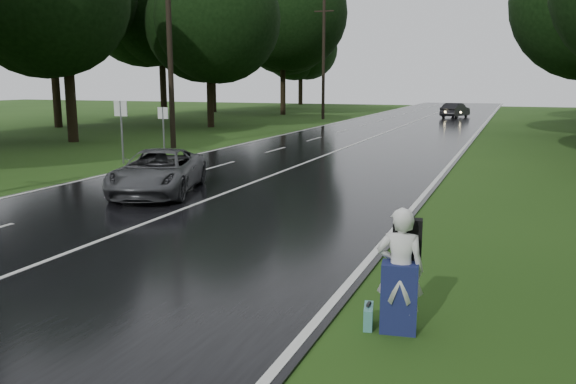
% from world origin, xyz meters
% --- Properties ---
extents(road, '(12.00, 140.00, 0.04)m').
position_xyz_m(road, '(0.00, 20.00, 0.02)').
color(road, black).
rests_on(road, ground).
extents(lane_center, '(0.12, 140.00, 0.01)m').
position_xyz_m(lane_center, '(0.00, 20.00, 0.04)').
color(lane_center, silver).
rests_on(lane_center, road).
extents(grey_car, '(3.62, 5.26, 1.34)m').
position_xyz_m(grey_car, '(-1.93, 7.95, 0.71)').
color(grey_car, '#46484B').
rests_on(grey_car, road).
extents(far_car, '(2.49, 4.43, 1.38)m').
position_xyz_m(far_car, '(2.69, 50.93, 0.73)').
color(far_car, black).
rests_on(far_car, road).
extents(hitchhiker, '(0.71, 0.65, 1.79)m').
position_xyz_m(hitchhiker, '(6.96, 0.56, 0.83)').
color(hitchhiker, silver).
rests_on(hitchhiker, ground).
extents(suitcase, '(0.21, 0.45, 0.31)m').
position_xyz_m(suitcase, '(6.52, 0.55, 0.15)').
color(suitcase, teal).
rests_on(suitcase, ground).
extents(utility_pole_mid, '(1.80, 0.28, 9.24)m').
position_xyz_m(utility_pole_mid, '(-8.50, 19.16, 0.00)').
color(utility_pole_mid, black).
rests_on(utility_pole_mid, ground).
extents(utility_pole_far, '(1.80, 0.28, 10.69)m').
position_xyz_m(utility_pole_far, '(-8.50, 44.57, 0.00)').
color(utility_pole_far, black).
rests_on(utility_pole_far, ground).
extents(road_sign_a, '(0.64, 0.10, 2.65)m').
position_xyz_m(road_sign_a, '(-7.20, 13.20, 0.00)').
color(road_sign_a, white).
rests_on(road_sign_a, ground).
extents(road_sign_b, '(0.54, 0.10, 2.26)m').
position_xyz_m(road_sign_b, '(-7.20, 16.33, 0.00)').
color(road_sign_b, white).
rests_on(road_sign_b, ground).
extents(tree_left_d, '(9.05, 9.05, 14.14)m').
position_xyz_m(tree_left_d, '(-15.61, 19.75, 0.00)').
color(tree_left_d, black).
rests_on(tree_left_d, ground).
extents(tree_left_e, '(8.46, 8.46, 13.22)m').
position_xyz_m(tree_left_e, '(-13.54, 32.40, 0.00)').
color(tree_left_e, black).
rests_on(tree_left_e, ground).
extents(tree_left_f, '(11.28, 11.28, 17.63)m').
position_xyz_m(tree_left_f, '(-14.73, 50.16, 0.00)').
color(tree_left_f, black).
rests_on(tree_left_f, ground).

